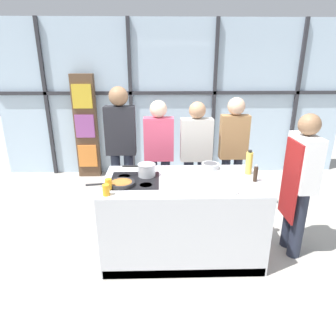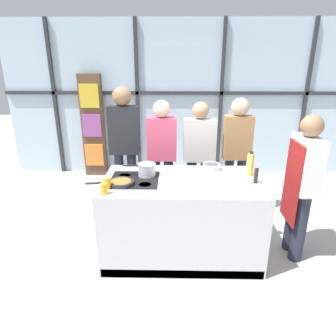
# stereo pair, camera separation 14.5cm
# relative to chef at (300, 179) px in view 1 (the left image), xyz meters

# --- Properties ---
(ground_plane) EXTENTS (18.00, 18.00, 0.00)m
(ground_plane) POSITION_rel_chef_xyz_m (-1.27, 0.01, -0.90)
(ground_plane) COLOR #ADA89E
(back_window_wall) EXTENTS (6.40, 0.10, 2.80)m
(back_window_wall) POSITION_rel_chef_xyz_m (-1.27, 2.69, 0.50)
(back_window_wall) COLOR silver
(back_window_wall) RESTS_ON ground_plane
(bookshelf) EXTENTS (0.40, 0.19, 1.89)m
(bookshelf) POSITION_rel_chef_xyz_m (-2.87, 2.50, 0.04)
(bookshelf) COLOR brown
(bookshelf) RESTS_ON ground_plane
(demo_island) EXTENTS (1.71, 0.93, 0.90)m
(demo_island) POSITION_rel_chef_xyz_m (-1.27, 0.01, -0.45)
(demo_island) COLOR silver
(demo_island) RESTS_ON ground_plane
(chef) EXTENTS (0.23, 0.45, 1.61)m
(chef) POSITION_rel_chef_xyz_m (0.00, 0.00, 0.00)
(chef) COLOR #232838
(chef) RESTS_ON ground_plane
(spectator_far_left) EXTENTS (0.40, 0.25, 1.80)m
(spectator_far_left) POSITION_rel_chef_xyz_m (-2.04, 0.98, 0.15)
(spectator_far_left) COLOR #232838
(spectator_far_left) RESTS_ON ground_plane
(spectator_center_left) EXTENTS (0.40, 0.23, 1.62)m
(spectator_center_left) POSITION_rel_chef_xyz_m (-1.53, 0.98, 0.03)
(spectator_center_left) COLOR #232838
(spectator_center_left) RESTS_ON ground_plane
(spectator_center_right) EXTENTS (0.43, 0.22, 1.60)m
(spectator_center_right) POSITION_rel_chef_xyz_m (-1.01, 0.98, 0.00)
(spectator_center_right) COLOR #232838
(spectator_center_right) RESTS_ON ground_plane
(spectator_far_right) EXTENTS (0.38, 0.23, 1.65)m
(spectator_far_right) POSITION_rel_chef_xyz_m (-0.50, 0.98, 0.06)
(spectator_far_right) COLOR #232838
(spectator_far_right) RESTS_ON ground_plane
(frying_pan) EXTENTS (0.49, 0.27, 0.04)m
(frying_pan) POSITION_rel_chef_xyz_m (-1.92, -0.11, 0.02)
(frying_pan) COLOR #232326
(frying_pan) RESTS_ON demo_island
(saucepan) EXTENTS (0.36, 0.20, 0.14)m
(saucepan) POSITION_rel_chef_xyz_m (-1.66, 0.14, 0.07)
(saucepan) COLOR silver
(saucepan) RESTS_ON demo_island
(white_plate) EXTENTS (0.26, 0.26, 0.01)m
(white_plate) POSITION_rel_chef_xyz_m (-0.87, -0.29, 0.01)
(white_plate) COLOR white
(white_plate) RESTS_ON demo_island
(mixing_bowl) EXTENTS (0.21, 0.21, 0.06)m
(mixing_bowl) POSITION_rel_chef_xyz_m (-0.92, 0.36, 0.03)
(mixing_bowl) COLOR silver
(mixing_bowl) RESTS_ON demo_island
(oil_bottle) EXTENTS (0.07, 0.07, 0.28)m
(oil_bottle) POSITION_rel_chef_xyz_m (-0.52, 0.18, 0.13)
(oil_bottle) COLOR #E0CC4C
(oil_bottle) RESTS_ON demo_island
(pepper_grinder) EXTENTS (0.04, 0.04, 0.19)m
(pepper_grinder) POSITION_rel_chef_xyz_m (-0.51, -0.05, 0.08)
(pepper_grinder) COLOR #332319
(pepper_grinder) RESTS_ON demo_island
(juice_glass_near) EXTENTS (0.07, 0.07, 0.11)m
(juice_glass_near) POSITION_rel_chef_xyz_m (-2.02, -0.35, 0.05)
(juice_glass_near) COLOR orange
(juice_glass_near) RESTS_ON demo_island
(juice_glass_far) EXTENTS (0.07, 0.07, 0.11)m
(juice_glass_far) POSITION_rel_chef_xyz_m (-2.02, -0.21, 0.05)
(juice_glass_far) COLOR orange
(juice_glass_far) RESTS_ON demo_island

